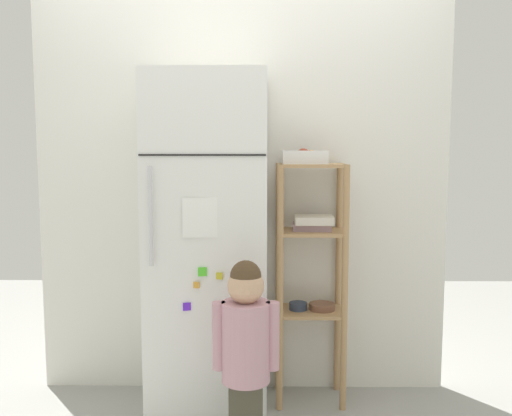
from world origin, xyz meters
TOP-DOWN VIEW (x-y plane):
  - ground_plane at (0.00, 0.00)m, footprint 6.00×6.00m
  - kitchen_wall_back at (0.00, 0.33)m, footprint 2.38×0.03m
  - refrigerator at (-0.17, 0.02)m, footprint 0.62×0.60m
  - child_standing at (0.04, -0.49)m, footprint 0.30×0.22m
  - pantry_shelf_unit at (0.39, 0.16)m, footprint 0.38×0.30m
  - fruit_bin at (0.36, 0.17)m, footprint 0.24×0.17m

SIDE VIEW (x-z plane):
  - ground_plane at x=0.00m, z-range 0.00..0.00m
  - child_standing at x=0.04m, z-range 0.10..1.04m
  - pantry_shelf_unit at x=0.39m, z-range 0.14..1.49m
  - refrigerator at x=-0.17m, z-range 0.00..1.82m
  - kitchen_wall_back at x=0.00m, z-range 0.00..2.32m
  - fruit_bin at x=0.36m, z-range 1.34..1.42m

